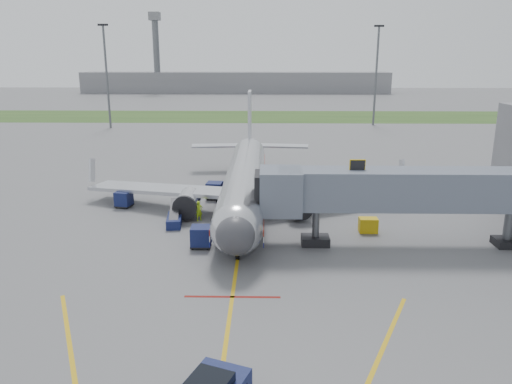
{
  "coord_description": "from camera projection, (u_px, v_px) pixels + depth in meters",
  "views": [
    {
      "loc": [
        2.03,
        -32.12,
        14.55
      ],
      "look_at": [
        1.22,
        9.0,
        3.2
      ],
      "focal_mm": 35.0,
      "sensor_mm": 36.0,
      "label": 1
    }
  ],
  "objects": [
    {
      "name": "light_mast_right",
      "position": [
        376.0,
        73.0,
        103.81
      ],
      "size": [
        2.0,
        0.44,
        20.4
      ],
      "color": "#595B60",
      "rests_on": "ground"
    },
    {
      "name": "apron_markings",
      "position": [
        228.0,
        325.0,
        27.73
      ],
      "size": [
        21.52,
        50.0,
        0.01
      ],
      "color": "gold",
      "rests_on": "ground"
    },
    {
      "name": "control_tower",
      "position": [
        156.0,
        47.0,
        190.05
      ],
      "size": [
        4.0,
        4.0,
        30.0
      ],
      "color": "#595B60",
      "rests_on": "ground"
    },
    {
      "name": "jet_bridge",
      "position": [
        406.0,
        191.0,
        38.25
      ],
      "size": [
        25.3,
        4.0,
        6.9
      ],
      "color": "slate",
      "rests_on": "ground"
    },
    {
      "name": "ramp_worker",
      "position": [
        199.0,
        211.0,
        45.06
      ],
      "size": [
        0.8,
        0.75,
        1.83
      ],
      "primitive_type": "imported",
      "rotation": [
        0.0,
        0.0,
        0.63
      ],
      "color": "#A2D919",
      "rests_on": "ground"
    },
    {
      "name": "baggage_cart_a",
      "position": [
        201.0,
        237.0,
        38.85
      ],
      "size": [
        1.57,
        1.57,
        1.67
      ],
      "color": "#0E163E",
      "rests_on": "ground"
    },
    {
      "name": "belt_loader",
      "position": [
        174.0,
        220.0,
        44.12
      ],
      "size": [
        1.58,
        3.91,
        1.87
      ],
      "color": "#0E163E",
      "rests_on": "ground"
    },
    {
      "name": "ground",
      "position": [
        236.0,
        270.0,
        34.87
      ],
      "size": [
        400.0,
        400.0,
        0.0
      ],
      "primitive_type": "plane",
      "color": "#565659",
      "rests_on": "ground"
    },
    {
      "name": "baggage_cart_c",
      "position": [
        215.0,
        190.0,
        51.92
      ],
      "size": [
        1.81,
        1.81,
        1.76
      ],
      "color": "#0E163E",
      "rests_on": "ground"
    },
    {
      "name": "grass_strip",
      "position": [
        258.0,
        116.0,
        121.61
      ],
      "size": [
        300.0,
        25.0,
        0.01
      ],
      "primitive_type": "cube",
      "color": "#2D4C1E",
      "rests_on": "ground"
    },
    {
      "name": "baggage_cart_b",
      "position": [
        124.0,
        199.0,
        49.11
      ],
      "size": [
        1.75,
        1.75,
        1.58
      ],
      "color": "#0E163E",
      "rests_on": "ground"
    },
    {
      "name": "ground_power_cart",
      "position": [
        368.0,
        225.0,
        42.21
      ],
      "size": [
        1.55,
        1.04,
        1.23
      ],
      "color": "gold",
      "rests_on": "ground"
    },
    {
      "name": "distant_terminal",
      "position": [
        236.0,
        82.0,
        197.84
      ],
      "size": [
        120.0,
        14.0,
        8.0
      ],
      "primitive_type": "cube",
      "color": "slate",
      "rests_on": "ground"
    },
    {
      "name": "light_mast_left",
      "position": [
        107.0,
        74.0,
        100.04
      ],
      "size": [
        2.0,
        0.44,
        20.4
      ],
      "color": "#595B60",
      "rests_on": "ground"
    },
    {
      "name": "airliner",
      "position": [
        245.0,
        180.0,
        48.86
      ],
      "size": [
        32.1,
        35.67,
        10.25
      ],
      "color": "silver",
      "rests_on": "ground"
    }
  ]
}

